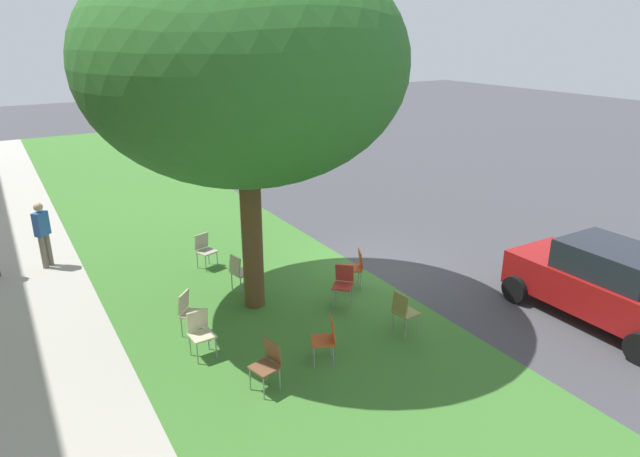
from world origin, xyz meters
TOP-DOWN VIEW (x-y plane):
  - ground at (0.00, 0.00)m, footprint 80.00×80.00m
  - grass_verge at (0.00, 3.20)m, footprint 48.00×6.00m
  - sidewalk_strip at (0.00, 7.60)m, footprint 48.00×2.80m
  - street_tree at (-0.15, 3.33)m, footprint 6.20×6.20m
  - chair_0 at (-1.10, 1.65)m, footprint 0.59×0.59m
  - chair_1 at (2.31, 3.55)m, footprint 0.53×0.52m
  - chair_2 at (-2.85, 3.15)m, footprint 0.55×0.56m
  - chair_3 at (-2.78, 1.35)m, footprint 0.45×0.45m
  - chair_4 at (0.61, 3.35)m, footprint 0.49×0.49m
  - chair_5 at (-1.47, 5.01)m, footprint 0.44×0.44m
  - chair_6 at (-0.51, 0.92)m, footprint 0.56×0.56m
  - chair_7 at (-3.02, 4.40)m, footprint 0.50×0.51m
  - chair_8 at (-0.61, 4.92)m, footprint 0.59×0.59m
  - parked_car at (-4.43, -2.48)m, footprint 3.70×1.92m
  - pedestrian_1 at (4.42, 6.94)m, footprint 0.39×0.40m

SIDE VIEW (x-z plane):
  - ground at x=0.00m, z-range 0.00..0.00m
  - grass_verge at x=0.00m, z-range 0.00..0.01m
  - sidewalk_strip at x=0.00m, z-range 0.00..0.01m
  - chair_0 at x=-1.10m, z-range 0.08..0.96m
  - chair_1 at x=2.31m, z-range 0.08..0.96m
  - chair_2 at x=-2.85m, z-range 0.08..0.96m
  - chair_3 at x=-2.78m, z-range 0.08..0.96m
  - chair_4 at x=0.61m, z-range 0.08..0.96m
  - chair_5 at x=-1.47m, z-range 0.08..0.96m
  - chair_6 at x=-0.51m, z-range 0.08..0.96m
  - chair_7 at x=-3.02m, z-range 0.08..0.96m
  - chair_8 at x=-0.61m, z-range 0.08..0.96m
  - parked_car at x=-4.43m, z-range 0.01..1.66m
  - pedestrian_1 at x=4.42m, z-range 0.08..1.77m
  - street_tree at x=-0.15m, z-range 1.37..8.70m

